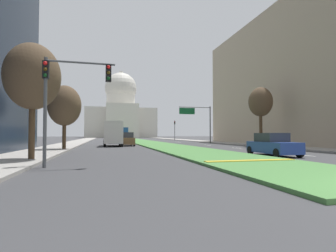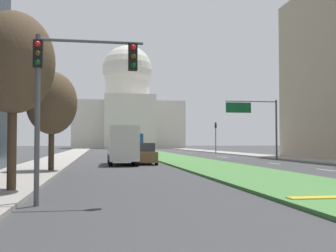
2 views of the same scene
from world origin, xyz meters
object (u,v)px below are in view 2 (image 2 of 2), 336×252
(traffic_light_near_left, at_px, (66,81))
(overhead_guide_sign, at_px, (257,117))
(capitol_building, at_px, (127,109))
(sedan_midblock, at_px, (144,154))
(city_bus, at_px, (130,143))
(box_truck_delivery, at_px, (123,145))
(sedan_distant, at_px, (140,152))
(street_tree_left_near, at_px, (13,63))
(traffic_light_far_right, at_px, (216,133))
(street_tree_left_mid, at_px, (52,103))

(traffic_light_near_left, xyz_separation_m, overhead_guide_sign, (17.80, 29.18, 0.87))
(capitol_building, relative_size, sedan_midblock, 7.64)
(city_bus, bearing_deg, box_truck_delivery, -95.78)
(sedan_midblock, bearing_deg, city_bus, 89.02)
(overhead_guide_sign, bearing_deg, traffic_light_near_left, -121.38)
(overhead_guide_sign, distance_m, sedan_distant, 13.31)
(street_tree_left_near, relative_size, sedan_midblock, 1.59)
(box_truck_delivery, bearing_deg, traffic_light_near_left, -97.71)
(traffic_light_far_right, relative_size, city_bus, 0.47)
(traffic_light_near_left, xyz_separation_m, sedan_distant, (5.31, 31.68, -3.02))
(sedan_distant, bearing_deg, sedan_midblock, -93.06)
(street_tree_left_near, xyz_separation_m, box_truck_delivery, (5.13, 18.42, -3.20))
(capitol_building, distance_m, sedan_midblock, 93.10)
(street_tree_left_mid, bearing_deg, street_tree_left_near, -91.34)
(overhead_guide_sign, relative_size, box_truck_delivery, 1.02)
(city_bus, bearing_deg, overhead_guide_sign, -49.18)
(traffic_light_near_left, xyz_separation_m, street_tree_left_mid, (-1.96, 13.65, 0.55))
(traffic_light_far_right, height_order, sedan_distant, traffic_light_far_right)
(box_truck_delivery, bearing_deg, sedan_midblock, 17.30)
(sedan_midblock, height_order, city_bus, city_bus)
(capitol_building, height_order, city_bus, capitol_building)
(capitol_building, height_order, sedan_distant, capitol_building)
(capitol_building, xyz_separation_m, sedan_distant, (-4.17, -82.80, -11.46))
(capitol_building, distance_m, city_bus, 71.59)
(street_tree_left_mid, xyz_separation_m, sedan_midblock, (6.76, 8.56, -3.49))
(sedan_midblock, xyz_separation_m, sedan_distant, (0.51, 9.48, -0.07))
(sedan_midblock, bearing_deg, street_tree_left_mid, -128.33)
(traffic_light_far_right, height_order, street_tree_left_near, street_tree_left_near)
(city_bus, bearing_deg, sedan_midblock, -90.98)
(traffic_light_far_right, relative_size, overhead_guide_sign, 0.80)
(sedan_midblock, bearing_deg, street_tree_left_near, -110.24)
(traffic_light_far_right, height_order, sedan_midblock, traffic_light_far_right)
(sedan_midblock, height_order, box_truck_delivery, box_truck_delivery)
(sedan_midblock, height_order, sedan_distant, sedan_midblock)
(traffic_light_near_left, distance_m, sedan_distant, 32.27)
(capitol_building, distance_m, traffic_light_near_left, 115.19)
(city_bus, bearing_deg, traffic_light_far_right, 29.71)
(street_tree_left_near, relative_size, city_bus, 0.62)
(traffic_light_near_left, relative_size, box_truck_delivery, 0.81)
(traffic_light_far_right, distance_m, overhead_guide_sign, 23.09)
(capitol_building, relative_size, overhead_guide_sign, 5.06)
(traffic_light_near_left, height_order, sedan_midblock, traffic_light_near_left)
(traffic_light_near_left, distance_m, city_bus, 44.15)
(street_tree_left_mid, height_order, sedan_midblock, street_tree_left_mid)
(sedan_midblock, bearing_deg, traffic_light_far_right, 63.39)
(capitol_building, height_order, overhead_guide_sign, capitol_building)
(traffic_light_far_right, bearing_deg, box_truck_delivery, -118.94)
(sedan_distant, bearing_deg, capitol_building, 87.12)
(traffic_light_near_left, bearing_deg, box_truck_delivery, 82.29)
(capitol_building, relative_size, traffic_light_far_right, 6.32)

